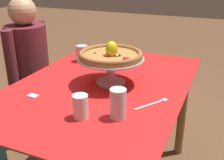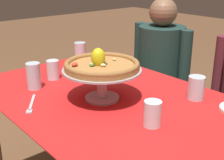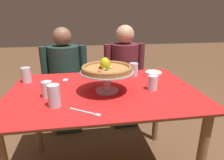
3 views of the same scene
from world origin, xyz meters
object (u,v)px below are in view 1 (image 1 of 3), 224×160
at_px(pizza, 111,54).
at_px(water_glass_front_left, 118,106).
at_px(water_glass_side_right, 133,59).
at_px(dinner_fork, 153,104).
at_px(water_glass_side_left, 81,108).
at_px(side_plate, 92,52).
at_px(pizza_stand, 111,65).
at_px(water_glass_back_right, 82,54).
at_px(sugar_packet, 33,96).
at_px(diner_right, 31,77).

height_order(pizza, water_glass_front_left, pizza).
distance_m(water_glass_side_right, dinner_fork, 0.55).
relative_size(water_glass_front_left, dinner_fork, 0.77).
bearing_deg(water_glass_side_left, side_plate, 24.47).
bearing_deg(pizza, pizza_stand, 44.76).
distance_m(water_glass_back_right, dinner_fork, 0.76).
relative_size(pizza_stand, sugar_packet, 7.21).
xyz_separation_m(side_plate, dinner_fork, (-0.62, -0.65, -0.01)).
distance_m(pizza_stand, dinner_fork, 0.34).
bearing_deg(water_glass_side_right, diner_right, 91.21).
bearing_deg(water_glass_front_left, pizza_stand, 28.28).
relative_size(pizza, dinner_fork, 1.96).
height_order(pizza, sugar_packet, pizza).
height_order(pizza_stand, dinner_fork, pizza_stand).
height_order(pizza_stand, side_plate, pizza_stand).
bearing_deg(sugar_packet, water_glass_side_left, -105.07).
bearing_deg(water_glass_front_left, sugar_packet, 87.02).
xyz_separation_m(water_glass_side_left, sugar_packet, (0.09, 0.32, -0.04)).
height_order(water_glass_side_right, side_plate, water_glass_side_right).
bearing_deg(pizza_stand, pizza, -135.24).
bearing_deg(pizza, water_glass_side_right, -1.98).
distance_m(water_glass_side_left, diner_right, 1.14).
bearing_deg(side_plate, water_glass_side_right, -111.66).
distance_m(pizza_stand, pizza, 0.06).
bearing_deg(dinner_fork, water_glass_side_left, 133.52).
bearing_deg(pizza_stand, water_glass_side_right, -2.16).
bearing_deg(side_plate, pizza_stand, -142.57).
bearing_deg(sugar_packet, water_glass_side_right, -25.78).
bearing_deg(water_glass_front_left, diner_right, 57.69).
bearing_deg(dinner_fork, side_plate, 46.07).
relative_size(water_glass_front_left, water_glass_side_right, 1.30).
xyz_separation_m(dinner_fork, diner_right, (0.46, 1.12, -0.21)).
xyz_separation_m(pizza_stand, pizza, (-0.00, -0.00, 0.06)).
distance_m(water_glass_back_right, water_glass_side_left, 0.76).
bearing_deg(diner_right, water_glass_front_left, -122.31).
relative_size(dinner_fork, sugar_packet, 3.48).
xyz_separation_m(pizza_stand, water_glass_side_right, (0.33, -0.01, -0.06)).
height_order(pizza, dinner_fork, pizza).
xyz_separation_m(water_glass_back_right, diner_right, (0.03, 0.49, -0.26)).
xyz_separation_m(water_glass_back_right, water_glass_front_left, (-0.61, -0.51, 0.01)).
relative_size(water_glass_back_right, dinner_fork, 0.63).
bearing_deg(water_glass_side_left, water_glass_back_right, 28.70).
bearing_deg(water_glass_back_right, pizza, -129.70).
height_order(pizza, water_glass_side_left, pizza).
xyz_separation_m(water_glass_front_left, diner_right, (0.64, 1.01, -0.27)).
xyz_separation_m(water_glass_side_right, dinner_fork, (-0.48, -0.27, -0.04)).
bearing_deg(dinner_fork, water_glass_back_right, 55.36).
distance_m(dinner_fork, sugar_packet, 0.60).
height_order(sugar_packet, diner_right, diner_right).
bearing_deg(diner_right, water_glass_back_right, -93.33).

